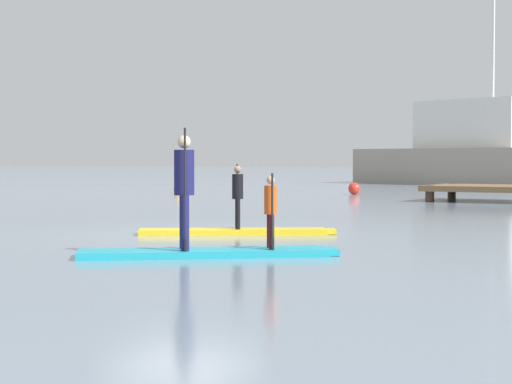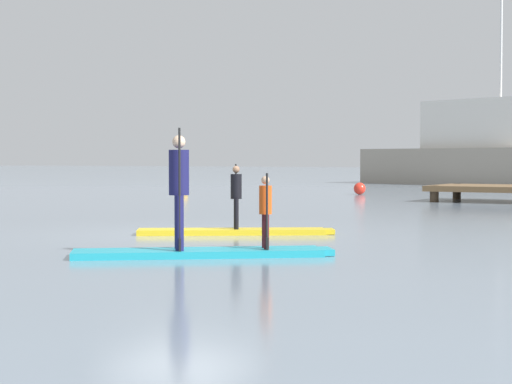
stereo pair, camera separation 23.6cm
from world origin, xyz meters
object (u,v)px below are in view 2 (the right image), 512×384
paddler_child_solo (236,193)px  mooring_buoy_mid (360,189)px  paddler_child_front (266,208)px  fishing_boat_white_large (482,155)px  paddler_adult (179,184)px  mooring_buoy_near (184,189)px  paddleboard_near (236,232)px  paddleboard_far (203,253)px

paddler_child_solo → mooring_buoy_mid: bearing=106.0°
paddler_child_front → fishing_boat_white_large: 36.03m
paddler_adult → fishing_boat_white_large: (-5.66, 36.14, 0.57)m
fishing_boat_white_large → mooring_buoy_mid: bearing=-92.9°
paddler_child_solo → mooring_buoy_near: size_ratio=3.22×
paddler_child_front → mooring_buoy_mid: (-7.38, 20.87, -0.45)m
fishing_boat_white_large → mooring_buoy_mid: (-0.73, -14.53, -1.37)m
paddler_child_front → mooring_buoy_mid: 22.14m
paddler_adult → mooring_buoy_mid: size_ratio=3.70×
paddleboard_near → fishing_boat_white_large: 32.86m
paddler_child_solo → paddleboard_far: bearing=-66.4°
paddleboard_far → mooring_buoy_mid: (-6.66, 21.40, 0.18)m
paddleboard_far → mooring_buoy_near: mooring_buoy_near is taller
paddleboard_near → mooring_buoy_near: size_ratio=9.00×
paddler_adult → fishing_boat_white_large: bearing=98.9°
paddleboard_near → mooring_buoy_mid: size_ratio=7.15×
paddler_adult → mooring_buoy_mid: paddler_adult is taller
mooring_buoy_near → mooring_buoy_mid: 6.91m
paddler_adult → mooring_buoy_mid: bearing=106.5°
paddler_child_solo → fishing_boat_white_large: fishing_boat_white_large is taller
paddler_adult → paddler_child_front: (0.99, 0.73, -0.35)m
paddleboard_far → paddler_child_solo: bearing=113.6°
paddleboard_near → paddler_adult: bearing=-71.2°
paddleboard_near → mooring_buoy_mid: 18.72m
paddleboard_near → fishing_boat_white_large: size_ratio=0.23×
paddler_adult → paddleboard_far: bearing=37.9°
paddler_adult → fishing_boat_white_large: 36.58m
paddler_child_front → mooring_buoy_near: (-13.70, 18.06, -0.50)m
paddleboard_far → mooring_buoy_mid: 22.41m
paddleboard_near → paddleboard_far: size_ratio=1.00×
paddleboard_near → paddler_adult: 3.94m
paddler_child_solo → paddler_child_front: paddler_child_solo is taller
paddleboard_near → paddler_adult: paddler_adult is taller
paddleboard_near → paddler_child_front: paddler_child_front is taller
paddleboard_far → paddler_child_front: paddler_child_front is taller
paddler_child_solo → paddler_adult: size_ratio=0.69×
mooring_buoy_mid → paddleboard_near: bearing=-74.0°
paddler_child_solo → fishing_boat_white_large: bearing=97.8°
paddleboard_far → mooring_buoy_mid: bearing=107.3°
paddler_child_front → fishing_boat_white_large: bearing=100.6°
paddleboard_near → paddleboard_far: (1.50, -3.41, 0.00)m
fishing_boat_white_large → mooring_buoy_mid: size_ratio=30.83×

